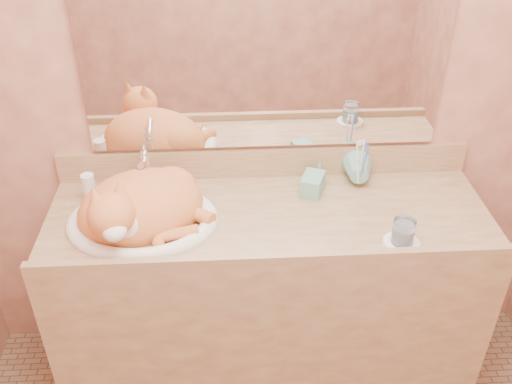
{
  "coord_description": "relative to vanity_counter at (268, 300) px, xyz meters",
  "views": [
    {
      "loc": [
        -0.14,
        -0.93,
        2.07
      ],
      "look_at": [
        -0.05,
        0.7,
        0.96
      ],
      "focal_mm": 40.0,
      "sensor_mm": 36.0,
      "label": 1
    }
  ],
  "objects": [
    {
      "name": "cat",
      "position": [
        -0.46,
        -0.03,
        0.5
      ],
      "size": [
        0.56,
        0.52,
        0.25
      ],
      "primitive_type": null,
      "rotation": [
        0.0,
        0.0,
        0.41
      ],
      "color": "#CB652E",
      "rests_on": "sink_basin"
    },
    {
      "name": "lotion_bottle",
      "position": [
        -0.65,
        0.12,
        0.48
      ],
      "size": [
        0.05,
        0.05,
        0.11
      ],
      "primitive_type": "cylinder",
      "color": "white",
      "rests_on": "vanity_counter"
    },
    {
      "name": "soap_dispenser",
      "position": [
        0.15,
        0.08,
        0.51
      ],
      "size": [
        0.1,
        0.1,
        0.17
      ],
      "primitive_type": "imported",
      "rotation": [
        0.0,
        0.0,
        -0.39
      ],
      "color": "#6DAE9A",
      "rests_on": "vanity_counter"
    },
    {
      "name": "mirror",
      "position": [
        0.0,
        0.26,
        0.97
      ],
      "size": [
        1.3,
        0.02,
        0.8
      ],
      "primitive_type": "cube",
      "color": "white",
      "rests_on": "wall_back"
    },
    {
      "name": "wall_back",
      "position": [
        0.0,
        0.28,
        0.82
      ],
      "size": [
        2.4,
        0.02,
        2.5
      ],
      "primitive_type": "cube",
      "color": "#965644",
      "rests_on": "ground"
    },
    {
      "name": "water_glass",
      "position": [
        0.43,
        -0.19,
        0.48
      ],
      "size": [
        0.07,
        0.07,
        0.09
      ],
      "primitive_type": "cylinder",
      "color": "silver",
      "rests_on": "saucer"
    },
    {
      "name": "faucet",
      "position": [
        -0.45,
        0.18,
        0.52
      ],
      "size": [
        0.06,
        0.14,
        0.19
      ],
      "primitive_type": null,
      "rotation": [
        0.0,
        0.0,
        0.08
      ],
      "color": "white",
      "rests_on": "vanity_counter"
    },
    {
      "name": "saucer",
      "position": [
        0.43,
        -0.19,
        0.43
      ],
      "size": [
        0.12,
        0.12,
        0.01
      ],
      "primitive_type": "cylinder",
      "color": "white",
      "rests_on": "vanity_counter"
    },
    {
      "name": "vanity_counter",
      "position": [
        0.0,
        0.0,
        0.0
      ],
      "size": [
        1.6,
        0.55,
        0.85
      ],
      "primitive_type": null,
      "color": "brown",
      "rests_on": "floor"
    },
    {
      "name": "toothbrush_cup",
      "position": [
        0.35,
        0.14,
        0.48
      ],
      "size": [
        0.13,
        0.13,
        0.11
      ],
      "primitive_type": "imported",
      "rotation": [
        0.0,
        0.0,
        -0.1
      ],
      "color": "#6DAE9A",
      "rests_on": "vanity_counter"
    },
    {
      "name": "sink_basin",
      "position": [
        -0.45,
        -0.02,
        0.51
      ],
      "size": [
        0.6,
        0.54,
        0.16
      ],
      "primitive_type": null,
      "rotation": [
        0.0,
        0.0,
        0.22
      ],
      "color": "white",
      "rests_on": "vanity_counter"
    },
    {
      "name": "toothbrushes",
      "position": [
        0.35,
        0.14,
        0.55
      ],
      "size": [
        0.04,
        0.04,
        0.21
      ],
      "primitive_type": null,
      "color": "white",
      "rests_on": "toothbrush_cup"
    }
  ]
}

